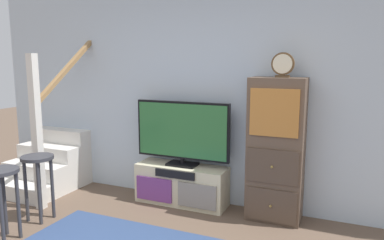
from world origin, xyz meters
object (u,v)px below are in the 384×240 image
(desk_clock, at_px, (283,65))
(bar_stool_far, at_px, (38,173))
(television, at_px, (182,132))
(side_cabinet, at_px, (276,150))
(bar_stool_near, at_px, (1,188))
(media_console, at_px, (182,185))

(desk_clock, distance_m, bar_stool_far, 2.83)
(television, height_order, desk_clock, desk_clock)
(side_cabinet, height_order, bar_stool_far, side_cabinet)
(side_cabinet, distance_m, desk_clock, 0.90)
(television, xyz_separation_m, desk_clock, (1.15, -0.03, 0.79))
(side_cabinet, bearing_deg, bar_stool_far, -156.06)
(bar_stool_near, xyz_separation_m, bar_stool_far, (-0.05, 0.50, 0.00))
(side_cabinet, xyz_separation_m, desk_clock, (0.04, -0.02, 0.90))
(media_console, distance_m, television, 0.65)
(bar_stool_near, relative_size, bar_stool_far, 1.00)
(television, bearing_deg, media_console, -90.00)
(bar_stool_near, height_order, bar_stool_far, bar_stool_far)
(media_console, bearing_deg, side_cabinet, 0.52)
(bar_stool_near, bearing_deg, television, 52.84)
(television, height_order, bar_stool_near, television)
(media_console, xyz_separation_m, television, (-0.00, 0.02, 0.65))
(television, distance_m, bar_stool_near, 1.97)
(media_console, relative_size, television, 0.94)
(desk_clock, xyz_separation_m, bar_stool_far, (-2.37, -1.02, -1.15))
(television, bearing_deg, bar_stool_near, -127.16)
(bar_stool_far, bearing_deg, side_cabinet, 23.94)
(television, relative_size, bar_stool_far, 1.65)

